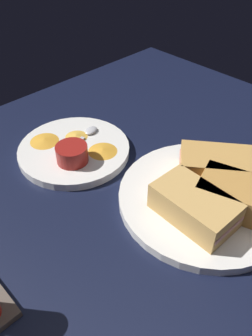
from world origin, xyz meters
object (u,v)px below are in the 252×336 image
Objects in this scene: sandwich_half_far at (240,196)px; ramekin_dark_sauce at (224,167)px; spoon_by_dark_ramekin at (201,188)px; ramekin_light_gravy at (72,153)px; sandwich_half_near at (194,206)px; sandwich_half_extra at (217,166)px; plate_sandwich_main at (204,198)px; plate_chips_companion at (74,150)px; spoon_by_gravy_ramekin at (87,134)px.

ramekin_dark_sauce is at bearing -39.18° from sandwich_half_far.
ramekin_light_gravy reaches higher than spoon_by_dark_ramekin.
ramekin_light_gravy is (24.62, 5.08, -0.57)cm from sandwich_half_near.
sandwich_half_far is 1.89× the size of ramekin_dark_sauce.
ramekin_light_gravy is at bearing 11.66° from sandwich_half_near.
sandwich_half_near is 7.89cm from sandwich_half_far.
ramekin_light_gravy is at bearing 26.72° from spoon_by_dark_ramekin.
sandwich_half_extra is 2.47× the size of ramekin_light_gravy.
sandwich_half_extra is at bearing -74.04° from sandwich_half_near.
sandwich_half_extra is (6.89, -3.83, 0.00)cm from sandwich_half_far.
sandwich_half_near is (-1.53, 5.36, 3.20)cm from plate_sandwich_main.
ramekin_dark_sauce is 1.29× the size of ramekin_light_gravy.
plate_sandwich_main is 1.31× the size of plate_chips_companion.
plate_sandwich_main is 6.43cm from sandwich_half_far.
sandwich_half_extra is 1.50cm from ramekin_dark_sauce.
plate_chips_companion is 5.10cm from ramekin_light_gravy.
spoon_by_dark_ramekin is 0.44× the size of plate_chips_companion.
sandwich_half_near is 25.14cm from ramekin_light_gravy.
sandwich_half_extra reaches higher than spoon_by_dark_ramekin.
spoon_by_gravy_ramekin is at bearing 7.73° from spoon_by_dark_ramekin.
sandwich_half_extra reaches higher than ramekin_dark_sauce.
ramekin_light_gravy is at bearing 37.33° from ramekin_dark_sauce.
ramekin_dark_sauce is at bearing -83.04° from plate_sandwich_main.
spoon_by_dark_ramekin and spoon_by_gravy_ramekin have the same top height.
spoon_by_dark_ramekin is at bearing 8.21° from sandwich_half_far.
spoon_by_dark_ramekin is (-0.36, 4.77, -2.04)cm from sandwich_half_extra.
plate_sandwich_main is 7.12cm from ramekin_dark_sauce.
sandwich_half_near reaches higher than plate_sandwich_main.
sandwich_half_far is 7.97cm from ramekin_dark_sauce.
plate_sandwich_main is 1.97× the size of sandwich_half_extra.
sandwich_half_extra is 1.51× the size of spoon_by_gravy_ramekin.
sandwich_half_far and sandwich_half_extra have the same top height.
plate_chips_companion is (27.98, 2.28, -3.20)cm from sandwich_half_near.
sandwich_half_extra is 0.67× the size of plate_chips_companion.
plate_chips_companion is at bearing 27.56° from sandwich_half_extra.
spoon_by_gravy_ramekin is at bearing 6.20° from plate_sandwich_main.
sandwich_half_far is 1.49× the size of spoon_by_dark_ramekin.
sandwich_half_near is at bearing 175.41° from spoon_by_gravy_ramekin.
sandwich_half_far is at bearing -172.18° from spoon_by_gravy_ramekin.
ramekin_light_gravy is (23.08, 10.44, 2.63)cm from plate_sandwich_main.
spoon_by_gravy_ramekin is at bearing 7.82° from sandwich_half_far.
ramekin_dark_sauce is 28.61cm from spoon_by_gravy_ramekin.
sandwich_half_far is at bearing 150.96° from sandwich_half_extra.
ramekin_dark_sauce reaches higher than spoon_by_gravy_ramekin.
ramekin_dark_sauce is (0.80, -6.55, 2.65)cm from plate_sandwich_main.
sandwich_half_far reaches higher than spoon_by_gravy_ramekin.
sandwich_half_near is 6.85cm from spoon_by_dark_ramekin.
ramekin_light_gravy is at bearing 140.19° from plate_chips_companion.
sandwich_half_near and sandwich_half_far have the same top height.
plate_sandwich_main is 2.17× the size of sandwich_half_near.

